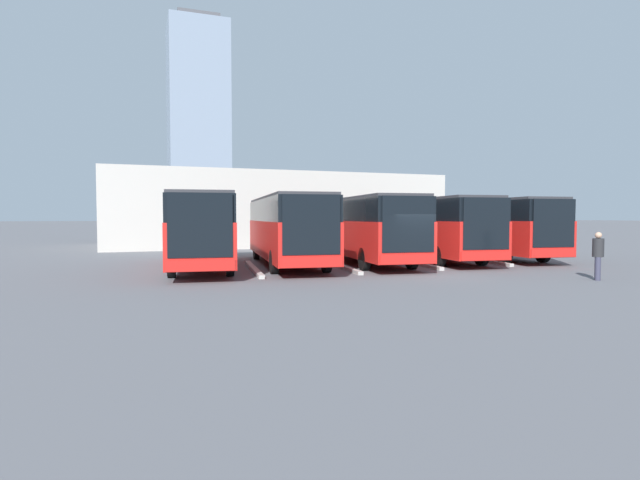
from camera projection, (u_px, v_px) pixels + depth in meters
name	position (u px, v px, depth m)	size (l,w,h in m)	color
ground_plane	(420.00, 274.00, 20.81)	(600.00, 600.00, 0.00)	#5B5B60
bus_0	(486.00, 226.00, 29.39)	(3.97, 12.04, 3.37)	red
curb_divider_0	(475.00, 260.00, 27.13)	(0.24, 6.68, 0.15)	#B2B2AD
bus_1	(428.00, 226.00, 27.70)	(3.97, 12.04, 3.37)	red
curb_divider_1	(412.00, 262.00, 25.43)	(0.24, 6.68, 0.15)	#B2B2AD
bus_2	(363.00, 227.00, 25.95)	(3.97, 12.04, 3.37)	red
curb_divider_2	(339.00, 266.00, 23.69)	(0.24, 6.68, 0.15)	#B2B2AD
bus_3	(287.00, 227.00, 24.64)	(3.97, 12.04, 3.37)	red
curb_divider_3	(254.00, 269.00, 22.37)	(0.24, 6.68, 0.15)	#B2B2AD
bus_4	(201.00, 228.00, 23.31)	(3.97, 12.04, 3.37)	red
pedestrian	(598.00, 254.00, 18.82)	(0.57, 0.57, 1.82)	#38384C
station_building	(271.00, 210.00, 43.93)	(27.28, 15.54, 5.96)	beige
office_tower	(198.00, 123.00, 185.50)	(21.33, 21.33, 75.81)	#7F8EA3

